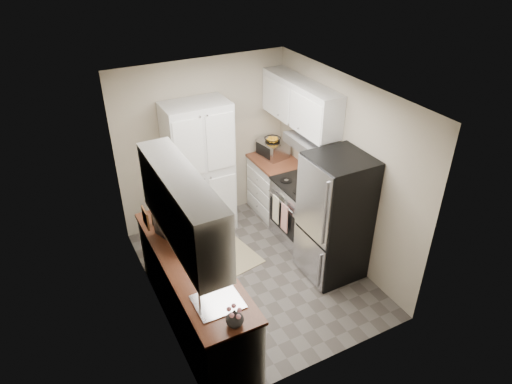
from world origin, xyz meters
The scene contains 16 objects.
ground centered at (0.00, 0.00, 0.00)m, with size 3.20×3.20×0.00m, color #56514C.
room_shell centered at (-0.02, -0.01, 1.63)m, with size 2.64×3.24×2.52m.
pantry_cabinet centered at (-0.20, 1.32, 1.00)m, with size 0.90×0.55×2.00m, color silver.
base_cabinet_left centered at (-0.99, -0.43, 0.44)m, with size 0.60×2.30×0.88m, color silver.
countertop_left centered at (-0.99, -0.43, 0.90)m, with size 0.63×2.33×0.04m, color brown.
base_cabinet_right centered at (0.99, 1.19, 0.44)m, with size 0.60×0.80×0.88m, color silver.
countertop_right centered at (0.99, 1.19, 0.90)m, with size 0.63×0.83×0.04m, color brown.
electric_range centered at (0.97, 0.39, 0.48)m, with size 0.71×0.78×1.13m.
refrigerator centered at (0.94, -0.41, 0.85)m, with size 0.70×0.72×1.70m, color #B7B7BC.
microwave centered at (-0.91, 0.01, 1.08)m, with size 0.59×0.40×0.33m, color #A2A3A6.
wine_bottle centered at (-1.14, 0.40, 1.06)m, with size 0.07×0.07×0.28m, color black.
flower_vase centered at (-0.96, -1.48, 1.01)m, with size 0.17×0.17×0.17m, color silver.
cutting_board centered at (-0.95, 0.59, 1.08)m, with size 0.02×0.25×0.32m, color #4E8739.
toaster_oven centered at (1.02, 1.34, 1.05)m, with size 0.34×0.43×0.25m, color #A6A5AA.
fruit_basket centered at (1.00, 1.32, 1.22)m, with size 0.24×0.24×0.10m, color #FFAE1F, non-canonical shape.
kitchen_mat centered at (-0.07, 0.48, 0.01)m, with size 0.50×0.80×0.01m, color tan.
Camera 1 is at (-2.15, -4.16, 4.12)m, focal length 32.00 mm.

